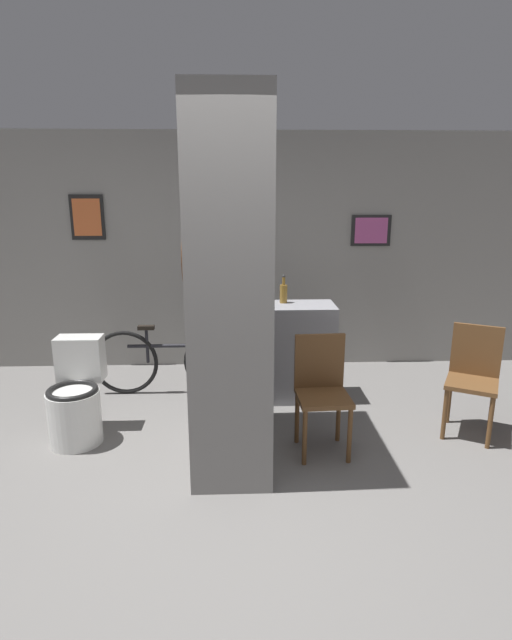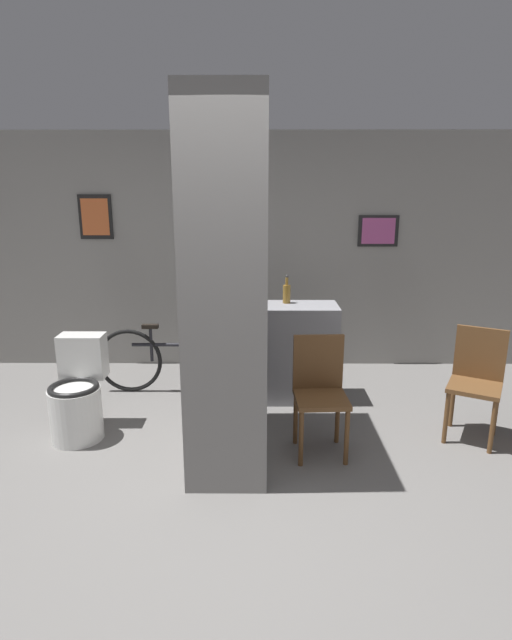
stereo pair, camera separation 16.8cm
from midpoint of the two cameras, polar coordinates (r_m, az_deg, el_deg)
ground_plane at (r=3.58m, az=-3.59°, el=-19.26°), size 14.00×14.00×0.00m
wall_back at (r=5.64m, az=-3.18°, el=7.66°), size 8.00×0.09×2.60m
pillar_center at (r=3.65m, az=-4.25°, el=3.68°), size 0.59×1.23×2.60m
counter_shelf at (r=4.83m, az=0.72°, el=-3.69°), size 1.21×0.44×0.94m
toilet at (r=4.38m, az=-20.92°, el=-8.58°), size 0.42×0.58×0.82m
chair_near_pillar at (r=3.91m, az=6.27°, el=-7.73°), size 0.41×0.41×0.91m
chair_by_doorway at (r=4.49m, az=22.58°, el=-5.82°), size 0.53×0.53×0.91m
bicycle at (r=5.06m, az=-10.61°, el=-4.60°), size 1.57×0.42×0.71m
bottle_tall at (r=4.77m, az=2.16°, el=3.15°), size 0.07×0.07×0.27m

